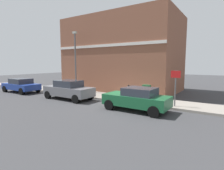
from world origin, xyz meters
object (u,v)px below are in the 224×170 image
object	(u,v)px
car_green	(137,99)
car_blue	(21,85)
utility_cabinet	(146,93)
street_sign	(175,83)
car_grey	(69,90)
bollard_near_cabinet	(129,91)
lamppost	(75,59)

from	to	relation	value
car_green	car_blue	bearing A→B (deg)	0.62
utility_cabinet	street_sign	world-z (taller)	street_sign
car_grey	street_sign	size ratio (longest dim) A/B	1.87
car_blue	utility_cabinet	xyz separation A→B (m)	(2.55, -12.25, -0.04)
car_green	utility_cabinet	distance (m)	2.62
utility_cabinet	bollard_near_cabinet	xyz separation A→B (m)	(0.10, 1.54, 0.02)
car_blue	utility_cabinet	bearing A→B (deg)	-168.87
car_green	bollard_near_cabinet	world-z (taller)	car_green
utility_cabinet	bollard_near_cabinet	distance (m)	1.54
bollard_near_cabinet	lamppost	bearing A→B (deg)	89.17
car_grey	car_blue	distance (m)	6.59
street_sign	lamppost	size ratio (longest dim) A/B	0.40
car_green	car_grey	size ratio (longest dim) A/B	0.93
utility_cabinet	lamppost	bearing A→B (deg)	88.56
car_grey	street_sign	xyz separation A→B (m)	(1.60, -7.92, 0.88)
car_grey	street_sign	distance (m)	8.13
car_grey	lamppost	bearing A→B (deg)	-55.75
car_grey	bollard_near_cabinet	bearing A→B (deg)	-148.00
street_sign	lamppost	bearing A→B (deg)	84.13
bollard_near_cabinet	car_grey	bearing A→B (deg)	121.32
utility_cabinet	bollard_near_cabinet	bearing A→B (deg)	86.29
car_blue	street_sign	bearing A→B (deg)	-173.78
car_green	utility_cabinet	bearing A→B (deg)	-79.17
street_sign	utility_cabinet	bearing A→B (deg)	70.39
car_grey	bollard_near_cabinet	distance (m)	4.82
car_green	street_sign	bearing A→B (deg)	-134.77
utility_cabinet	street_sign	size ratio (longest dim) A/B	0.50
car_blue	street_sign	distance (m)	14.65
car_grey	utility_cabinet	world-z (taller)	car_grey
lamppost	car_blue	bearing A→B (deg)	119.31
car_green	utility_cabinet	xyz separation A→B (m)	(2.58, 0.46, -0.06)
utility_cabinet	lamppost	distance (m)	7.83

